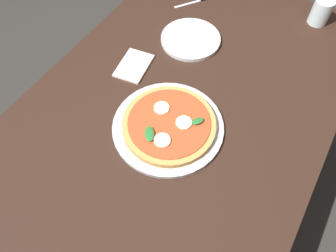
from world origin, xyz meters
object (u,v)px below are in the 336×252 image
at_px(dining_table, 175,127).
at_px(pizza, 169,124).
at_px(knife, 201,0).
at_px(serving_tray, 168,127).
at_px(plate_white, 191,39).
at_px(glass_cup, 321,12).
at_px(napkin, 134,66).

relative_size(dining_table, pizza, 5.33).
bearing_deg(knife, serving_tray, 18.75).
height_order(plate_white, glass_cup, glass_cup).
relative_size(dining_table, knife, 9.42).
bearing_deg(napkin, knife, 176.19).
xyz_separation_m(pizza, napkin, (-0.15, -0.22, -0.02)).
xyz_separation_m(napkin, knife, (-0.41, 0.03, -0.00)).
height_order(dining_table, pizza, pizza).
bearing_deg(glass_cup, knife, -75.53).
distance_m(dining_table, serving_tray, 0.13).
xyz_separation_m(dining_table, knife, (-0.49, -0.18, 0.10)).
bearing_deg(pizza, napkin, -123.39).
bearing_deg(serving_tray, napkin, -123.76).
bearing_deg(serving_tray, knife, -161.25).
bearing_deg(serving_tray, plate_white, -161.11).
height_order(napkin, knife, napkin).
bearing_deg(napkin, dining_table, 69.44).
distance_m(serving_tray, napkin, 0.26).
xyz_separation_m(serving_tray, glass_cup, (-0.66, 0.22, 0.04)).
distance_m(serving_tray, glass_cup, 0.70).
relative_size(napkin, knife, 0.88).
relative_size(pizza, napkin, 2.02).
bearing_deg(plate_white, serving_tray, 18.89).
distance_m(dining_table, napkin, 0.24).
distance_m(pizza, knife, 0.59).
height_order(serving_tray, knife, serving_tray).
distance_m(napkin, glass_cup, 0.68).
distance_m(dining_table, knife, 0.53).
height_order(dining_table, glass_cup, glass_cup).
xyz_separation_m(plate_white, glass_cup, (-0.32, 0.34, 0.04)).
height_order(pizza, plate_white, pizza).
bearing_deg(plate_white, napkin, -26.28).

